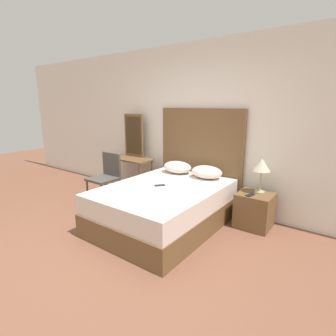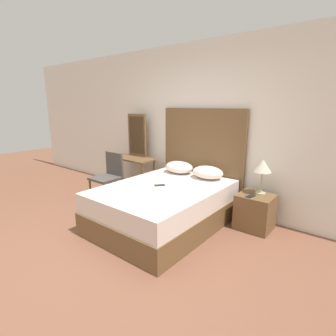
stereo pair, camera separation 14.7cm
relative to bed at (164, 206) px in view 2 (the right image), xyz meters
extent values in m
plane|color=brown|center=(-0.10, -1.17, -0.29)|extent=(16.00, 16.00, 0.00)
cube|color=white|center=(-0.10, 1.08, 1.06)|extent=(10.00, 0.06, 2.70)
cube|color=brown|center=(0.00, 0.00, -0.13)|extent=(1.45, 1.95, 0.32)
cube|color=silver|center=(0.00, 0.00, 0.16)|extent=(1.42, 1.91, 0.27)
cube|color=brown|center=(0.00, 1.00, 0.54)|extent=(1.52, 0.05, 1.66)
ellipsoid|color=silver|center=(-0.28, 0.74, 0.40)|extent=(0.51, 0.37, 0.20)
ellipsoid|color=silver|center=(0.28, 0.74, 0.40)|extent=(0.51, 0.37, 0.20)
cube|color=#232328|center=(-0.07, -0.01, 0.30)|extent=(0.15, 0.16, 0.01)
cube|color=brown|center=(1.07, 0.72, -0.04)|extent=(0.48, 0.43, 0.50)
cylinder|color=tan|center=(1.10, 0.81, 0.22)|extent=(0.14, 0.14, 0.02)
cylinder|color=tan|center=(1.10, 0.81, 0.38)|extent=(0.02, 0.02, 0.30)
cone|color=beige|center=(1.10, 0.81, 0.61)|extent=(0.24, 0.24, 0.18)
cube|color=black|center=(1.03, 0.61, 0.21)|extent=(0.10, 0.16, 0.01)
cube|color=brown|center=(-1.39, 0.68, 0.42)|extent=(0.99, 0.42, 0.02)
cylinder|color=brown|center=(-1.84, 0.52, 0.06)|extent=(0.04, 0.04, 0.70)
cylinder|color=brown|center=(-0.93, 0.52, 0.06)|extent=(0.04, 0.04, 0.70)
cylinder|color=brown|center=(-1.84, 0.85, 0.06)|extent=(0.04, 0.04, 0.70)
cylinder|color=brown|center=(-0.93, 0.85, 0.06)|extent=(0.04, 0.04, 0.70)
cube|color=brown|center=(-1.39, 0.87, 0.84)|extent=(0.46, 0.03, 0.82)
cube|color=#B2BCC6|center=(-1.39, 0.86, 0.84)|extent=(0.39, 0.01, 0.72)
cube|color=#4C4742|center=(-1.43, 0.10, 0.14)|extent=(0.46, 0.47, 0.04)
cube|color=#4C4742|center=(-1.43, 0.31, 0.37)|extent=(0.43, 0.04, 0.42)
cylinder|color=brown|center=(-1.63, -0.11, -0.08)|extent=(0.04, 0.04, 0.41)
cylinder|color=brown|center=(-1.23, -0.11, -0.08)|extent=(0.04, 0.04, 0.41)
cylinder|color=brown|center=(-1.63, 0.30, -0.08)|extent=(0.04, 0.04, 0.41)
cylinder|color=brown|center=(-1.23, 0.30, -0.08)|extent=(0.04, 0.04, 0.41)
camera|label=1|loc=(2.15, -2.82, 1.43)|focal=28.00mm
camera|label=2|loc=(2.26, -2.73, 1.43)|focal=28.00mm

